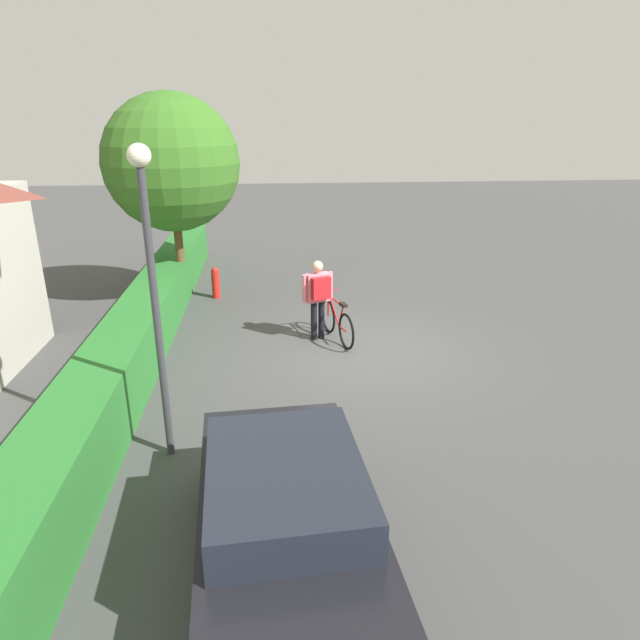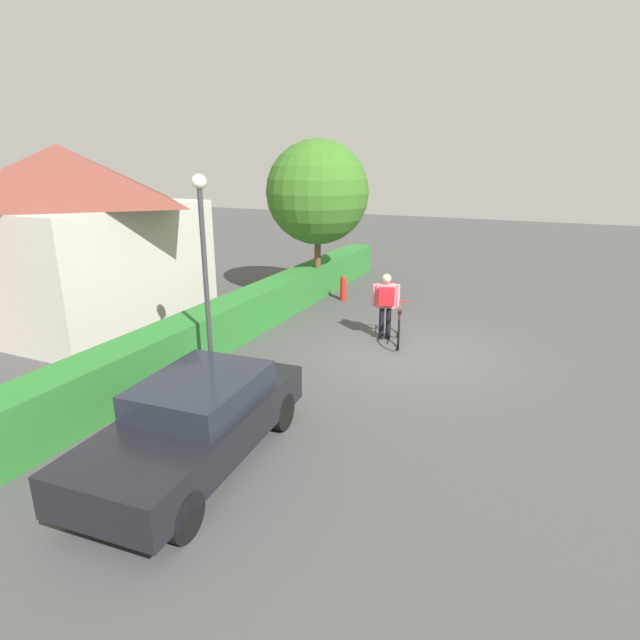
{
  "view_description": "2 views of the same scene",
  "coord_description": "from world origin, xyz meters",
  "px_view_note": "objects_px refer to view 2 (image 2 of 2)",
  "views": [
    {
      "loc": [
        -10.15,
        1.85,
        4.43
      ],
      "look_at": [
        -1.88,
        1.08,
        1.37
      ],
      "focal_mm": 31.02,
      "sensor_mm": 36.0,
      "label": 1
    },
    {
      "loc": [
        -11.28,
        -2.7,
        4.41
      ],
      "look_at": [
        -2.57,
        1.24,
        1.39
      ],
      "focal_mm": 28.74,
      "sensor_mm": 36.0,
      "label": 2
    }
  ],
  "objects_px": {
    "parked_car_near": "(197,420)",
    "street_lamp": "(204,253)",
    "bicycle": "(399,327)",
    "person_rider": "(386,300)",
    "fire_hydrant": "(343,288)",
    "tree_kerbside": "(318,193)"
  },
  "relations": [
    {
      "from": "person_rider",
      "to": "fire_hydrant",
      "type": "xyz_separation_m",
      "value": [
        3.11,
        2.39,
        -0.62
      ]
    },
    {
      "from": "parked_car_near",
      "to": "fire_hydrant",
      "type": "relative_size",
      "value": 5.27
    },
    {
      "from": "parked_car_near",
      "to": "fire_hydrant",
      "type": "xyz_separation_m",
      "value": [
        9.61,
        1.51,
        -0.29
      ]
    },
    {
      "from": "fire_hydrant",
      "to": "parked_car_near",
      "type": "bearing_deg",
      "value": -171.07
    },
    {
      "from": "street_lamp",
      "to": "bicycle",
      "type": "bearing_deg",
      "value": -35.68
    },
    {
      "from": "street_lamp",
      "to": "parked_car_near",
      "type": "bearing_deg",
      "value": -148.02
    },
    {
      "from": "tree_kerbside",
      "to": "fire_hydrant",
      "type": "height_order",
      "value": "tree_kerbside"
    },
    {
      "from": "parked_car_near",
      "to": "tree_kerbside",
      "type": "bearing_deg",
      "value": 13.87
    },
    {
      "from": "bicycle",
      "to": "fire_hydrant",
      "type": "xyz_separation_m",
      "value": [
        3.18,
        2.77,
        0.01
      ]
    },
    {
      "from": "parked_car_near",
      "to": "street_lamp",
      "type": "height_order",
      "value": "street_lamp"
    },
    {
      "from": "bicycle",
      "to": "person_rider",
      "type": "height_order",
      "value": "person_rider"
    },
    {
      "from": "street_lamp",
      "to": "tree_kerbside",
      "type": "xyz_separation_m",
      "value": [
        6.85,
        0.75,
        0.72
      ]
    },
    {
      "from": "person_rider",
      "to": "fire_hydrant",
      "type": "height_order",
      "value": "person_rider"
    },
    {
      "from": "bicycle",
      "to": "tree_kerbside",
      "type": "height_order",
      "value": "tree_kerbside"
    },
    {
      "from": "person_rider",
      "to": "street_lamp",
      "type": "distance_m",
      "value": 4.97
    },
    {
      "from": "parked_car_near",
      "to": "fire_hydrant",
      "type": "height_order",
      "value": "parked_car_near"
    },
    {
      "from": "street_lamp",
      "to": "tree_kerbside",
      "type": "height_order",
      "value": "tree_kerbside"
    },
    {
      "from": "tree_kerbside",
      "to": "bicycle",
      "type": "bearing_deg",
      "value": -129.34
    },
    {
      "from": "tree_kerbside",
      "to": "street_lamp",
      "type": "bearing_deg",
      "value": -173.76
    },
    {
      "from": "bicycle",
      "to": "person_rider",
      "type": "bearing_deg",
      "value": 79.83
    },
    {
      "from": "parked_car_near",
      "to": "bicycle",
      "type": "height_order",
      "value": "parked_car_near"
    },
    {
      "from": "parked_car_near",
      "to": "person_rider",
      "type": "height_order",
      "value": "person_rider"
    }
  ]
}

